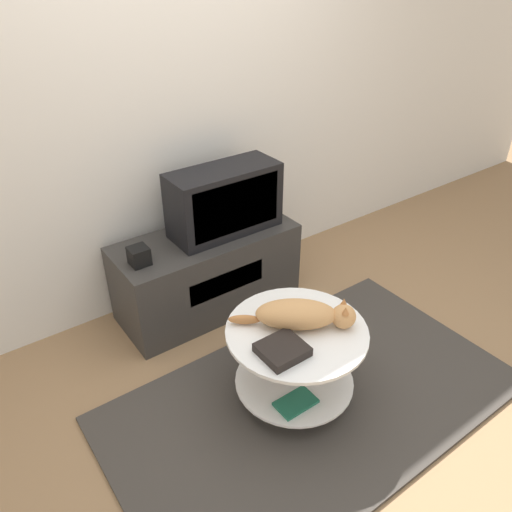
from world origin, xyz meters
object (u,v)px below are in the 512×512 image
at_px(tv, 225,200).
at_px(speaker, 139,256).
at_px(dvd_box, 282,350).
at_px(cat, 302,315).

height_order(tv, speaker, tv).
xyz_separation_m(tv, dvd_box, (-0.36, -1.03, -0.23)).
bearing_deg(dvd_box, speaker, 103.21).
relative_size(tv, speaker, 6.49).
bearing_deg(cat, speaker, 153.04).
bearing_deg(dvd_box, tv, 70.45).
xyz_separation_m(speaker, dvd_box, (0.23, -0.98, -0.08)).
bearing_deg(tv, cat, -100.30).
xyz_separation_m(dvd_box, cat, (0.20, 0.10, 0.04)).
bearing_deg(speaker, cat, -64.24).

